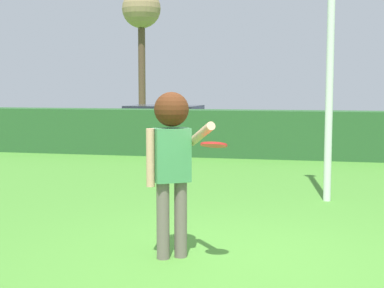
% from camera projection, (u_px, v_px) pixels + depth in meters
% --- Properties ---
extents(ground_plane, '(60.00, 60.00, 0.00)m').
position_uv_depth(ground_plane, '(221.00, 260.00, 6.25)').
color(ground_plane, '#4A8D30').
extents(person, '(0.79, 0.59, 1.81)m').
position_uv_depth(person, '(172.00, 150.00, 6.21)').
color(person, '#6C5F59').
rests_on(person, ground).
extents(frisbee, '(0.27, 0.27, 0.09)m').
position_uv_depth(frisbee, '(214.00, 145.00, 5.78)').
color(frisbee, red).
extents(lamppost, '(0.24, 0.24, 5.23)m').
position_uv_depth(lamppost, '(331.00, 19.00, 9.17)').
color(lamppost, silver).
rests_on(lamppost, ground).
extents(hedge_row, '(18.76, 0.90, 1.23)m').
position_uv_depth(hedge_row, '(281.00, 134.00, 15.01)').
color(hedge_row, '#29582B').
rests_on(hedge_row, ground).
extents(parked_car_blue, '(4.28, 1.97, 1.25)m').
position_uv_depth(parked_car_blue, '(164.00, 123.00, 18.13)').
color(parked_car_blue, '#263FA5').
rests_on(parked_car_blue, ground).
extents(bare_elm_tree, '(1.65, 1.65, 5.97)m').
position_uv_depth(bare_elm_tree, '(141.00, 14.00, 24.86)').
color(bare_elm_tree, brown).
rests_on(bare_elm_tree, ground).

